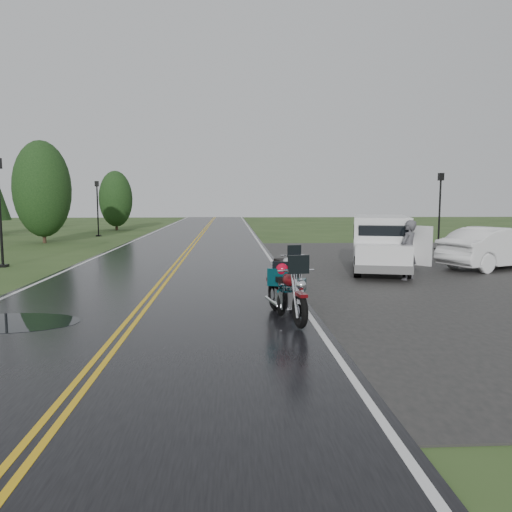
{
  "coord_description": "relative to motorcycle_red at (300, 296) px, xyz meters",
  "views": [
    {
      "loc": [
        2.06,
        -11.84,
        2.58
      ],
      "look_at": [
        2.8,
        2.0,
        1.0
      ],
      "focal_mm": 35.0,
      "sensor_mm": 36.0,
      "label": 1
    }
  ],
  "objects": [
    {
      "name": "ground",
      "position": [
        -3.43,
        2.35,
        -0.71
      ],
      "size": [
        120.0,
        120.0,
        0.0
      ],
      "primitive_type": "plane",
      "color": "#2D471E",
      "rests_on": "ground"
    },
    {
      "name": "road",
      "position": [
        -3.43,
        12.35,
        -0.69
      ],
      "size": [
        8.0,
        100.0,
        0.04
      ],
      "primitive_type": "cube",
      "color": "black",
      "rests_on": "ground"
    },
    {
      "name": "parking_pad",
      "position": [
        7.57,
        7.35,
        -0.69
      ],
      "size": [
        14.0,
        24.0,
        0.03
      ],
      "primitive_type": "cube",
      "color": "black",
      "rests_on": "ground"
    },
    {
      "name": "motorcycle_red",
      "position": [
        0.0,
        0.0,
        0.0
      ],
      "size": [
        1.31,
        2.51,
        1.41
      ],
      "primitive_type": null,
      "rotation": [
        0.0,
        0.0,
        0.19
      ],
      "color": "#55090D",
      "rests_on": "ground"
    },
    {
      "name": "motorcycle_teal",
      "position": [
        -0.25,
        1.08,
        -0.11
      ],
      "size": [
        1.28,
        2.14,
        1.19
      ],
      "primitive_type": null,
      "rotation": [
        0.0,
        0.0,
        -0.29
      ],
      "color": "#05323A",
      "rests_on": "ground"
    },
    {
      "name": "motorcycle_silver",
      "position": [
        0.41,
        3.77,
        -0.07
      ],
      "size": [
        1.24,
        2.27,
        1.27
      ],
      "primitive_type": null,
      "rotation": [
        0.0,
        0.0,
        0.22
      ],
      "color": "#ABAFB3",
      "rests_on": "ground"
    },
    {
      "name": "van_white",
      "position": [
        2.83,
        6.5,
        0.31
      ],
      "size": [
        3.13,
        5.47,
        2.02
      ],
      "primitive_type": null,
      "rotation": [
        0.0,
        0.0,
        -0.25
      ],
      "color": "silver",
      "rests_on": "ground"
    },
    {
      "name": "person_at_van",
      "position": [
        4.3,
        5.95,
        0.24
      ],
      "size": [
        0.82,
        0.81,
        1.9
      ],
      "primitive_type": "imported",
      "rotation": [
        0.0,
        0.0,
        3.9
      ],
      "color": "#4B4B50",
      "rests_on": "ground"
    },
    {
      "name": "sedan_white",
      "position": [
        8.49,
        8.3,
        0.06
      ],
      "size": [
        4.92,
        3.37,
        1.53
      ],
      "primitive_type": "imported",
      "rotation": [
        0.0,
        0.0,
        1.99
      ],
      "color": "silver",
      "rests_on": "ground"
    },
    {
      "name": "lamp_post_near_left",
      "position": [
        -10.04,
        9.91,
        1.38
      ],
      "size": [
        0.36,
        0.36,
        4.17
      ],
      "primitive_type": null,
      "color": "black",
      "rests_on": "ground"
    },
    {
      "name": "lamp_post_far_left",
      "position": [
        -10.52,
        25.89,
        1.23
      ],
      "size": [
        0.33,
        0.33,
        3.88
      ],
      "primitive_type": null,
      "color": "black",
      "rests_on": "ground"
    },
    {
      "name": "lamp_post_far_right",
      "position": [
        9.32,
        15.4,
        1.27
      ],
      "size": [
        0.34,
        0.34,
        3.94
      ],
      "primitive_type": null,
      "color": "black",
      "rests_on": "ground"
    },
    {
      "name": "tree_left_mid",
      "position": [
        -12.3,
        20.55,
        1.86
      ],
      "size": [
        3.28,
        3.28,
        5.12
      ],
      "primitive_type": null,
      "color": "#1E3D19",
      "rests_on": "ground"
    },
    {
      "name": "tree_left_far",
      "position": [
        -10.82,
        32.91,
        1.4
      ],
      "size": [
        2.74,
        2.74,
        4.22
      ],
      "primitive_type": null,
      "color": "#1E3D19",
      "rests_on": "ground"
    }
  ]
}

